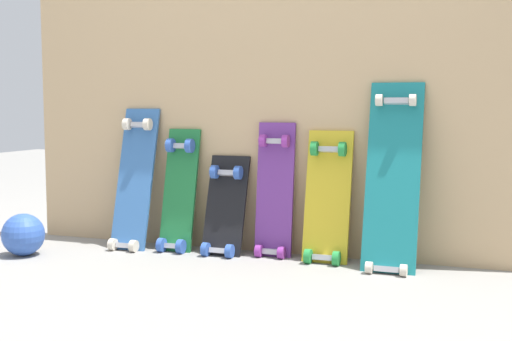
% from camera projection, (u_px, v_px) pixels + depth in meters
% --- Properties ---
extents(ground_plane, '(12.00, 12.00, 0.00)m').
position_uv_depth(ground_plane, '(261.00, 254.00, 3.24)').
color(ground_plane, gray).
extents(plywood_wall_panel, '(2.55, 0.04, 1.82)m').
position_uv_depth(plywood_wall_panel, '(266.00, 65.00, 3.21)').
color(plywood_wall_panel, tan).
rests_on(plywood_wall_panel, ground).
extents(skateboard_blue, '(0.19, 0.26, 0.77)m').
position_uv_depth(skateboard_blue, '(134.00, 185.00, 3.37)').
color(skateboard_blue, '#386BAD').
rests_on(skateboard_blue, ground).
extents(skateboard_green, '(0.17, 0.21, 0.66)m').
position_uv_depth(skateboard_green, '(178.00, 196.00, 3.31)').
color(skateboard_green, '#1E7238').
rests_on(skateboard_green, ground).
extents(skateboard_black, '(0.20, 0.22, 0.54)m').
position_uv_depth(skateboard_black, '(224.00, 212.00, 3.23)').
color(skateboard_black, black).
rests_on(skateboard_black, ground).
extents(skateboard_purple, '(0.18, 0.15, 0.70)m').
position_uv_depth(skateboard_purple, '(275.00, 196.00, 3.18)').
color(skateboard_purple, '#6B338C').
rests_on(skateboard_purple, ground).
extents(skateboard_yellow, '(0.21, 0.20, 0.66)m').
position_uv_depth(skateboard_yellow, '(327.00, 203.00, 3.07)').
color(skateboard_yellow, gold).
rests_on(skateboard_yellow, ground).
extents(skateboard_teal, '(0.23, 0.28, 0.89)m').
position_uv_depth(skateboard_teal, '(392.00, 184.00, 2.92)').
color(skateboard_teal, '#197A7F').
rests_on(skateboard_teal, ground).
extents(rubber_ball, '(0.20, 0.20, 0.20)m').
position_uv_depth(rubber_ball, '(23.00, 235.00, 3.19)').
color(rubber_ball, '#3359B2').
rests_on(rubber_ball, ground).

